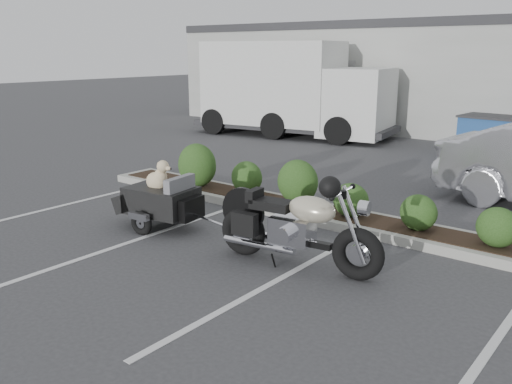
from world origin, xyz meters
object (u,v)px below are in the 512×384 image
Objects in this scene: pet_trailer at (161,199)px; delivery_truck at (293,91)px; dumpster at (494,136)px; motorcycle at (296,228)px.

delivery_truck is (-4.18, 9.98, 1.06)m from pet_trailer.
dumpster is 0.25× the size of delivery_truck.
dumpster is at bearing -7.99° from delivery_truck.
motorcycle is 1.24× the size of pet_trailer.
delivery_truck is at bearing 105.41° from pet_trailer.
motorcycle reaches higher than dumpster.
dumpster is 6.86m from delivery_truck.
pet_trailer is 10.87m from delivery_truck.
dumpster is (-0.17, 10.13, 0.02)m from motorcycle.
motorcycle is 10.13m from dumpster.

